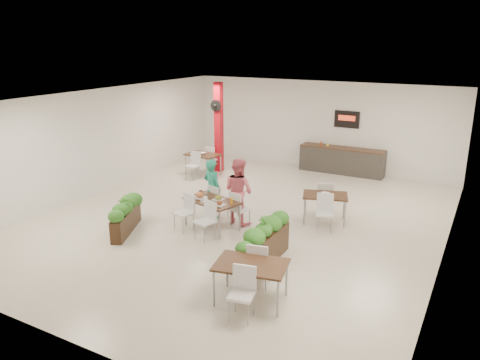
% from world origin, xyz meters
% --- Properties ---
extents(ground, '(12.00, 12.00, 0.00)m').
position_xyz_m(ground, '(0.00, 0.00, 0.00)').
color(ground, beige).
rests_on(ground, ground).
extents(room_shell, '(10.10, 12.10, 3.22)m').
position_xyz_m(room_shell, '(0.00, 0.00, 2.01)').
color(room_shell, white).
rests_on(room_shell, ground).
extents(red_column, '(0.40, 0.41, 3.20)m').
position_xyz_m(red_column, '(-3.00, 3.79, 1.64)').
color(red_column, '#B20B1A').
rests_on(red_column, ground).
extents(service_counter, '(3.00, 0.64, 2.20)m').
position_xyz_m(service_counter, '(1.00, 5.65, 0.49)').
color(service_counter, '#2B2826').
rests_on(service_counter, ground).
extents(main_table, '(1.62, 1.90, 0.92)m').
position_xyz_m(main_table, '(-0.36, -0.91, 0.64)').
color(main_table, '#311B10').
rests_on(main_table, ground).
extents(diner_man, '(0.67, 0.54, 1.62)m').
position_xyz_m(diner_man, '(-0.75, -0.26, 0.81)').
color(diner_man, '#229578').
rests_on(diner_man, ground).
extents(diner_woman, '(0.99, 0.87, 1.73)m').
position_xyz_m(diner_woman, '(0.05, -0.26, 0.87)').
color(diner_woman, '#F26B7D').
rests_on(diner_woman, ground).
extents(planter_left, '(0.95, 1.63, 0.90)m').
position_xyz_m(planter_left, '(-2.11, -2.15, 0.49)').
color(planter_left, black).
rests_on(planter_left, ground).
extents(planter_right, '(0.41, 2.11, 1.10)m').
position_xyz_m(planter_right, '(1.69, -2.14, 0.51)').
color(planter_right, black).
rests_on(planter_right, ground).
extents(side_table_a, '(1.22, 1.64, 0.92)m').
position_xyz_m(side_table_a, '(-3.24, 3.10, 0.63)').
color(side_table_a, '#311B10').
rests_on(side_table_a, ground).
extents(side_table_b, '(1.32, 1.67, 0.92)m').
position_xyz_m(side_table_b, '(2.00, 0.87, 0.63)').
color(side_table_b, '#311B10').
rests_on(side_table_b, ground).
extents(side_table_c, '(1.44, 1.67, 0.92)m').
position_xyz_m(side_table_c, '(2.11, -3.52, 0.63)').
color(side_table_c, '#311B10').
rests_on(side_table_c, ground).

